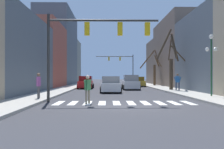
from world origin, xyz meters
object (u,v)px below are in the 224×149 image
(car_at_intersection, at_px, (111,85))
(pedestrian_on_right_sidewalk, at_px, (39,83))
(pedestrian_on_left_sidewalk, at_px, (88,87))
(street_tree_right_mid, at_px, (154,68))
(street_tree_left_near, at_px, (171,61))
(traffic_signal_far, at_px, (122,62))
(car_parked_left_near, at_px, (131,83))
(pedestrian_crossing_street, at_px, (178,80))
(car_parked_left_far, at_px, (86,83))
(traffic_signal_near, at_px, (91,36))
(car_driving_away_lane, at_px, (138,82))
(street_lamp_right_corner, at_px, (211,53))

(car_at_intersection, bearing_deg, pedestrian_on_right_sidewalk, -31.13)
(car_at_intersection, relative_size, pedestrian_on_left_sidewalk, 2.39)
(street_tree_right_mid, relative_size, street_tree_left_near, 0.86)
(traffic_signal_far, bearing_deg, pedestrian_on_right_sidewalk, -101.08)
(car_parked_left_near, distance_m, pedestrian_on_left_sidewalk, 16.89)
(pedestrian_on_right_sidewalk, height_order, street_tree_left_near, street_tree_left_near)
(pedestrian_crossing_street, bearing_deg, car_parked_left_far, 163.26)
(car_parked_left_near, distance_m, street_tree_left_near, 5.73)
(traffic_signal_far, xyz_separation_m, street_tree_left_near, (3.91, -29.88, -1.46))
(traffic_signal_far, bearing_deg, pedestrian_crossing_street, -82.51)
(car_parked_left_near, bearing_deg, pedestrian_crossing_street, -134.98)
(traffic_signal_near, xyz_separation_m, street_tree_right_mid, (8.81, 26.57, -1.29))
(traffic_signal_near, relative_size, pedestrian_on_right_sidewalk, 4.12)
(pedestrian_crossing_street, distance_m, pedestrian_on_right_sidewalk, 15.52)
(street_tree_right_mid, bearing_deg, street_tree_left_near, -92.21)
(car_driving_away_lane, relative_size, street_tree_right_mid, 0.72)
(car_parked_left_far, distance_m, pedestrian_crossing_street, 12.79)
(traffic_signal_far, bearing_deg, street_tree_left_near, -82.54)
(car_parked_left_near, height_order, car_driving_away_lane, car_parked_left_near)
(car_parked_left_near, height_order, street_tree_left_near, street_tree_left_near)
(pedestrian_crossing_street, bearing_deg, car_parked_left_near, 153.97)
(street_lamp_right_corner, bearing_deg, car_driving_away_lane, 98.14)
(pedestrian_crossing_street, bearing_deg, street_tree_left_near, 116.97)
(traffic_signal_near, bearing_deg, street_tree_right_mid, 71.66)
(pedestrian_on_left_sidewalk, bearing_deg, street_tree_right_mid, -167.74)
(car_parked_left_far, height_order, street_tree_left_near, street_tree_left_near)
(street_lamp_right_corner, bearing_deg, street_tree_left_near, 94.64)
(traffic_signal_near, bearing_deg, car_parked_left_near, 75.70)
(car_driving_away_lane, bearing_deg, street_lamp_right_corner, -171.86)
(pedestrian_on_left_sidewalk, bearing_deg, traffic_signal_far, -155.62)
(car_driving_away_lane, bearing_deg, car_at_intersection, 163.32)
(car_at_intersection, bearing_deg, traffic_signal_near, -8.07)
(pedestrian_on_right_sidewalk, bearing_deg, pedestrian_on_left_sidewalk, 54.34)
(car_parked_left_near, xyz_separation_m, pedestrian_on_right_sidewalk, (-7.65, -14.12, 0.34))
(car_parked_left_far, height_order, car_driving_away_lane, car_parked_left_far)
(traffic_signal_far, relative_size, car_parked_left_near, 1.94)
(street_lamp_right_corner, distance_m, pedestrian_crossing_street, 8.10)
(street_lamp_right_corner, xyz_separation_m, car_parked_left_near, (-5.12, 12.36, -2.64))
(pedestrian_on_left_sidewalk, xyz_separation_m, street_tree_right_mid, (8.96, 27.51, 1.92))
(pedestrian_crossing_street, distance_m, street_tree_right_mid, 15.81)
(traffic_signal_far, height_order, pedestrian_on_right_sidewalk, traffic_signal_far)
(traffic_signal_near, distance_m, pedestrian_on_right_sidewalk, 4.99)
(pedestrian_on_left_sidewalk, relative_size, street_tree_left_near, 0.25)
(car_at_intersection, distance_m, street_tree_left_near, 7.92)
(car_at_intersection, relative_size, car_parked_left_near, 0.94)
(traffic_signal_far, relative_size, pedestrian_crossing_street, 4.76)
(car_at_intersection, bearing_deg, street_tree_left_near, 112.96)
(street_lamp_right_corner, bearing_deg, pedestrian_crossing_street, 93.83)
(pedestrian_on_right_sidewalk, distance_m, street_tree_left_near, 16.67)
(traffic_signal_far, relative_size, street_tree_left_near, 1.24)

